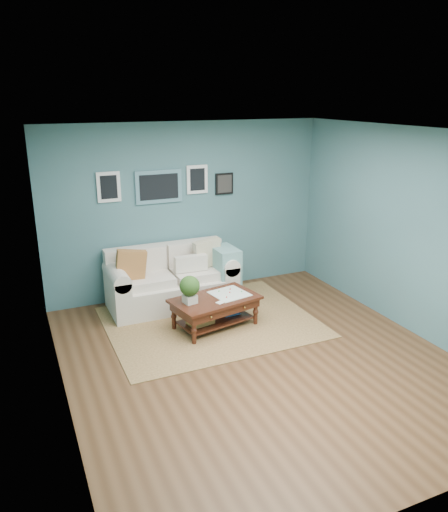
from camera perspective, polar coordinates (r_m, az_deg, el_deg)
room_shell at (r=5.72m, az=4.00°, el=0.45°), size 5.00×5.02×2.70m
area_rug at (r=7.13m, az=-1.55°, el=-7.52°), size 2.85×2.28×0.01m
loveseat at (r=7.62m, az=-5.47°, el=-2.62°), size 1.94×0.88×1.00m
coffee_table at (r=6.82m, az=-1.50°, el=-5.48°), size 1.27×0.89×0.81m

